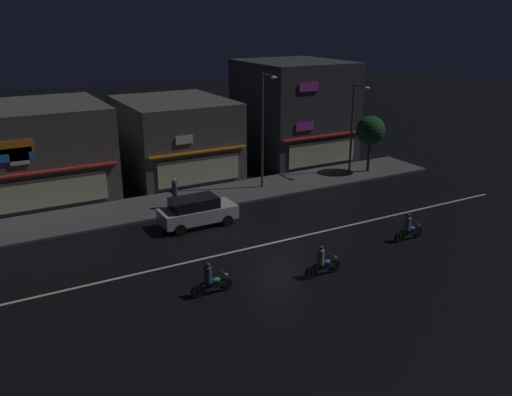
{
  "coord_description": "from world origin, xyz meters",
  "views": [
    {
      "loc": [
        -13.44,
        -21.94,
        11.34
      ],
      "look_at": [
        0.56,
        3.35,
        1.33
      ],
      "focal_mm": 37.38,
      "sensor_mm": 36.0,
      "label": 1
    }
  ],
  "objects_px": {
    "motorcycle_following": "(210,281)",
    "traffic_cone": "(232,209)",
    "streetlamp_mid": "(354,121)",
    "motorcycle_opposite_lane": "(322,263)",
    "parked_car_near_kerb": "(197,211)",
    "motorcycle_lead": "(408,229)",
    "streetlamp_west": "(264,122)",
    "pedestrian_on_sidewalk": "(175,194)"
  },
  "relations": [
    {
      "from": "motorcycle_following",
      "to": "motorcycle_opposite_lane",
      "type": "height_order",
      "value": "same"
    },
    {
      "from": "motorcycle_following",
      "to": "streetlamp_mid",
      "type": "bearing_deg",
      "value": -138.97
    },
    {
      "from": "streetlamp_mid",
      "to": "traffic_cone",
      "type": "xyz_separation_m",
      "value": [
        -11.5,
        -3.08,
        -3.76
      ]
    },
    {
      "from": "motorcycle_following",
      "to": "motorcycle_opposite_lane",
      "type": "distance_m",
      "value": 5.24
    },
    {
      "from": "streetlamp_mid",
      "to": "motorcycle_following",
      "type": "distance_m",
      "value": 20.57
    },
    {
      "from": "streetlamp_mid",
      "to": "motorcycle_opposite_lane",
      "type": "distance_m",
      "value": 17.25
    },
    {
      "from": "streetlamp_west",
      "to": "motorcycle_opposite_lane",
      "type": "height_order",
      "value": "streetlamp_west"
    },
    {
      "from": "parked_car_near_kerb",
      "to": "motorcycle_lead",
      "type": "relative_size",
      "value": 2.26
    },
    {
      "from": "pedestrian_on_sidewalk",
      "to": "traffic_cone",
      "type": "bearing_deg",
      "value": -177.58
    },
    {
      "from": "motorcycle_lead",
      "to": "motorcycle_following",
      "type": "relative_size",
      "value": 1.0
    },
    {
      "from": "streetlamp_mid",
      "to": "streetlamp_west",
      "type": "bearing_deg",
      "value": -179.48
    },
    {
      "from": "streetlamp_west",
      "to": "pedestrian_on_sidewalk",
      "type": "distance_m",
      "value": 7.64
    },
    {
      "from": "streetlamp_mid",
      "to": "motorcycle_lead",
      "type": "relative_size",
      "value": 3.44
    },
    {
      "from": "traffic_cone",
      "to": "pedestrian_on_sidewalk",
      "type": "bearing_deg",
      "value": 141.81
    },
    {
      "from": "motorcycle_lead",
      "to": "motorcycle_opposite_lane",
      "type": "xyz_separation_m",
      "value": [
        -6.35,
        -1.11,
        0.0
      ]
    },
    {
      "from": "streetlamp_west",
      "to": "motorcycle_following",
      "type": "bearing_deg",
      "value": -128.62
    },
    {
      "from": "parked_car_near_kerb",
      "to": "motorcycle_lead",
      "type": "xyz_separation_m",
      "value": [
        8.91,
        -7.34,
        -0.24
      ]
    },
    {
      "from": "streetlamp_west",
      "to": "parked_car_near_kerb",
      "type": "distance_m",
      "value": 8.44
    },
    {
      "from": "parked_car_near_kerb",
      "to": "motorcycle_following",
      "type": "bearing_deg",
      "value": -108.96
    },
    {
      "from": "parked_car_near_kerb",
      "to": "motorcycle_following",
      "type": "xyz_separation_m",
      "value": [
        -2.6,
        -7.58,
        -0.24
      ]
    },
    {
      "from": "streetlamp_west",
      "to": "traffic_cone",
      "type": "xyz_separation_m",
      "value": [
        -3.9,
        -3.01,
        -4.35
      ]
    },
    {
      "from": "pedestrian_on_sidewalk",
      "to": "motorcycle_following",
      "type": "height_order",
      "value": "pedestrian_on_sidewalk"
    },
    {
      "from": "streetlamp_mid",
      "to": "parked_car_near_kerb",
      "type": "bearing_deg",
      "value": -164.53
    },
    {
      "from": "motorcycle_following",
      "to": "traffic_cone",
      "type": "bearing_deg",
      "value": -115.27
    },
    {
      "from": "streetlamp_mid",
      "to": "motorcycle_lead",
      "type": "bearing_deg",
      "value": -114.82
    },
    {
      "from": "motorcycle_opposite_lane",
      "to": "traffic_cone",
      "type": "distance_m",
      "value": 9.29
    },
    {
      "from": "motorcycle_lead",
      "to": "parked_car_near_kerb",
      "type": "bearing_deg",
      "value": -35.54
    },
    {
      "from": "streetlamp_mid",
      "to": "motorcycle_opposite_lane",
      "type": "xyz_separation_m",
      "value": [
        -11.55,
        -12.36,
        -3.4
      ]
    },
    {
      "from": "parked_car_near_kerb",
      "to": "motorcycle_lead",
      "type": "distance_m",
      "value": 11.55
    },
    {
      "from": "parked_car_near_kerb",
      "to": "motorcycle_lead",
      "type": "height_order",
      "value": "parked_car_near_kerb"
    },
    {
      "from": "motorcycle_opposite_lane",
      "to": "traffic_cone",
      "type": "relative_size",
      "value": 3.45
    },
    {
      "from": "streetlamp_west",
      "to": "traffic_cone",
      "type": "bearing_deg",
      "value": -142.38
    },
    {
      "from": "streetlamp_mid",
      "to": "motorcycle_following",
      "type": "bearing_deg",
      "value": -145.51
    },
    {
      "from": "motorcycle_following",
      "to": "traffic_cone",
      "type": "height_order",
      "value": "motorcycle_following"
    },
    {
      "from": "streetlamp_west",
      "to": "parked_car_near_kerb",
      "type": "relative_size",
      "value": 1.78
    },
    {
      "from": "motorcycle_lead",
      "to": "motorcycle_opposite_lane",
      "type": "distance_m",
      "value": 6.44
    },
    {
      "from": "streetlamp_mid",
      "to": "pedestrian_on_sidewalk",
      "type": "xyz_separation_m",
      "value": [
        -14.27,
        -0.89,
        -3.03
      ]
    },
    {
      "from": "motorcycle_opposite_lane",
      "to": "motorcycle_following",
      "type": "bearing_deg",
      "value": -7.65
    },
    {
      "from": "pedestrian_on_sidewalk",
      "to": "motorcycle_opposite_lane",
      "type": "xyz_separation_m",
      "value": [
        2.72,
        -11.46,
        -0.38
      ]
    },
    {
      "from": "pedestrian_on_sidewalk",
      "to": "parked_car_near_kerb",
      "type": "height_order",
      "value": "pedestrian_on_sidewalk"
    },
    {
      "from": "motorcycle_following",
      "to": "traffic_cone",
      "type": "distance_m",
      "value": 9.9
    },
    {
      "from": "streetlamp_west",
      "to": "traffic_cone",
      "type": "height_order",
      "value": "streetlamp_west"
    }
  ]
}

